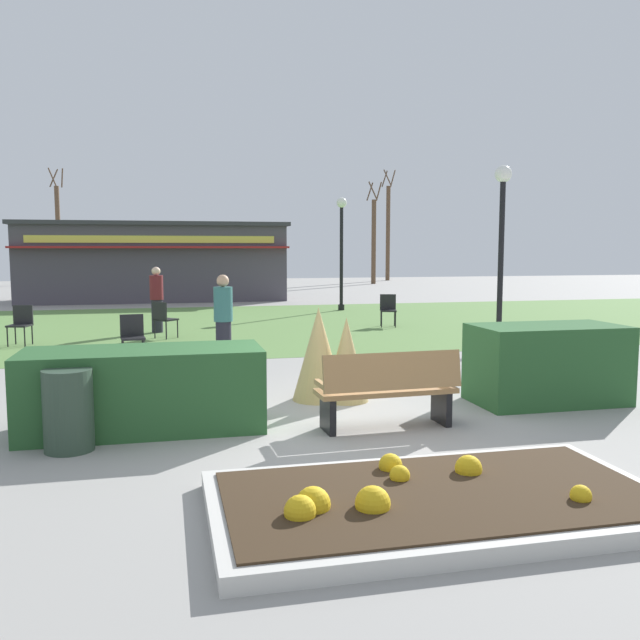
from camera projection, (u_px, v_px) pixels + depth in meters
The scene contains 22 objects.
ground_plane at pixel (341, 426), 8.09m from camera, with size 80.00×80.00×0.00m, color #999691.
lawn_patch at pixel (241, 325), 18.87m from camera, with size 36.00×12.00×0.01m, color #5B8442.
flower_bed at pixel (435, 500), 5.47m from camera, with size 3.75×2.02×0.33m.
park_bench at pixel (388, 389), 7.92m from camera, with size 1.72×0.59×0.95m.
hedge_left at pixel (144, 390), 7.88m from camera, with size 2.78×1.10×0.97m, color #28562B.
hedge_right at pixel (547, 364), 9.29m from camera, with size 2.07×1.10×1.09m, color #28562B.
ornamental_grass_behind_left at pixel (346, 359), 9.37m from camera, with size 0.63×0.63×1.19m, color tan.
ornamental_grass_behind_right at pixel (319, 354), 9.44m from camera, with size 0.75×0.75×1.33m, color tan.
lamppost_mid at pixel (502, 233), 14.24m from camera, with size 0.36×0.36×3.91m.
lamppost_far at pixel (341, 239), 23.05m from camera, with size 0.36×0.36×3.91m.
trash_bin at pixel (68, 410), 7.07m from camera, with size 0.52×0.52×0.88m, color #2D4233.
food_kiosk at pixel (155, 261), 27.74m from camera, with size 10.81×4.20×3.23m.
cafe_chair_west at pixel (21, 322), 14.83m from camera, with size 0.53×0.53×0.89m.
cafe_chair_east at pixel (132, 334), 12.76m from camera, with size 0.49×0.49×0.89m.
cafe_chair_center at pixel (388, 308), 18.39m from camera, with size 0.54×0.54×0.89m.
cafe_chair_north at pixel (163, 317), 15.90m from camera, with size 0.62×0.62×0.89m.
person_strolling at pixel (223, 321), 11.96m from camera, with size 0.34×0.34×1.69m.
person_standing at pixel (157, 299), 17.03m from camera, with size 0.34×0.34×1.69m.
parked_car_west_slot at pixel (130, 278), 34.50m from camera, with size 4.29×2.23×1.20m.
tree_left_bg at pixel (374, 239), 40.49m from camera, with size 0.91×0.96×6.17m.
tree_right_bg at pixel (388, 231), 44.86m from camera, with size 0.91×0.96×7.40m.
tree_center_bg at pixel (58, 233), 40.62m from camera, with size 0.91×0.96×7.00m.
Camera 1 is at (-2.05, -7.64, 2.15)m, focal length 37.30 mm.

